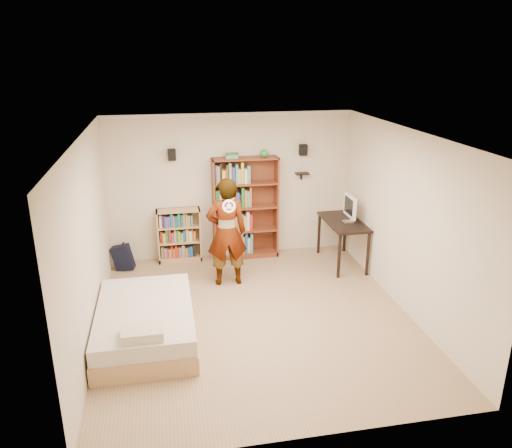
{
  "coord_description": "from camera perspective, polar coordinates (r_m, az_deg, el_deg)",
  "views": [
    {
      "loc": [
        -1.22,
        -6.42,
        3.75
      ],
      "look_at": [
        0.12,
        0.6,
        1.25
      ],
      "focal_mm": 35.0,
      "sensor_mm": 36.0,
      "label": 1
    }
  ],
  "objects": [
    {
      "name": "ground",
      "position": [
        7.53,
        -0.03,
        -10.55
      ],
      "size": [
        4.5,
        5.0,
        0.01
      ],
      "primitive_type": "cube",
      "color": "tan",
      "rests_on": "ground"
    },
    {
      "name": "room_shell",
      "position": [
        6.83,
        -0.03,
        2.38
      ],
      "size": [
        4.52,
        5.02,
        2.71
      ],
      "color": "beige",
      "rests_on": "ground"
    },
    {
      "name": "crown_molding",
      "position": [
        6.62,
        -0.03,
        9.93
      ],
      "size": [
        4.5,
        5.0,
        0.06
      ],
      "color": "silver",
      "rests_on": "room_shell"
    },
    {
      "name": "speaker_left",
      "position": [
        8.99,
        -9.6,
        7.81
      ],
      "size": [
        0.14,
        0.12,
        0.2
      ],
      "primitive_type": "cube",
      "color": "black",
      "rests_on": "room_shell"
    },
    {
      "name": "speaker_right",
      "position": [
        9.35,
        5.41,
        8.43
      ],
      "size": [
        0.14,
        0.12,
        0.2
      ],
      "primitive_type": "cube",
      "color": "black",
      "rests_on": "room_shell"
    },
    {
      "name": "wall_shelf",
      "position": [
        9.45,
        5.31,
        5.76
      ],
      "size": [
        0.25,
        0.16,
        0.02
      ],
      "primitive_type": "cube",
      "color": "black",
      "rests_on": "room_shell"
    },
    {
      "name": "tall_bookshelf",
      "position": [
        9.29,
        -1.21,
        1.8
      ],
      "size": [
        1.21,
        0.35,
        1.91
      ],
      "primitive_type": null,
      "color": "brown",
      "rests_on": "ground"
    },
    {
      "name": "low_bookshelf",
      "position": [
        9.35,
        -8.76,
        -1.28
      ],
      "size": [
        0.8,
        0.3,
        0.99
      ],
      "primitive_type": null,
      "color": "tan",
      "rests_on": "ground"
    },
    {
      "name": "computer_desk",
      "position": [
        9.26,
        9.83,
        -2.08
      ],
      "size": [
        0.61,
        1.23,
        0.84
      ],
      "primitive_type": null,
      "color": "black",
      "rests_on": "ground"
    },
    {
      "name": "imac",
      "position": [
        9.0,
        10.56,
        1.7
      ],
      "size": [
        0.14,
        0.49,
        0.49
      ],
      "primitive_type": null,
      "rotation": [
        0.0,
        0.0,
        -0.09
      ],
      "color": "white",
      "rests_on": "computer_desk"
    },
    {
      "name": "daybed",
      "position": [
        7.06,
        -12.54,
        -10.51
      ],
      "size": [
        1.3,
        1.99,
        0.59
      ],
      "primitive_type": null,
      "color": "silver",
      "rests_on": "ground"
    },
    {
      "name": "person",
      "position": [
        8.2,
        -3.37,
        -0.95
      ],
      "size": [
        0.67,
        0.44,
        1.83
      ],
      "primitive_type": "imported",
      "rotation": [
        0.0,
        0.0,
        3.15
      ],
      "color": "black",
      "rests_on": "ground"
    },
    {
      "name": "wii_wheel",
      "position": [
        7.7,
        -3.12,
        2.02
      ],
      "size": [
        0.21,
        0.08,
        0.21
      ],
      "primitive_type": "torus",
      "rotation": [
        1.36,
        0.0,
        0.0
      ],
      "color": "white",
      "rests_on": "person"
    },
    {
      "name": "navy_bag",
      "position": [
        9.25,
        -14.97,
        -3.68
      ],
      "size": [
        0.39,
        0.3,
        0.48
      ],
      "primitive_type": null,
      "rotation": [
        0.0,
        0.0,
        -0.2
      ],
      "color": "black",
      "rests_on": "ground"
    }
  ]
}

